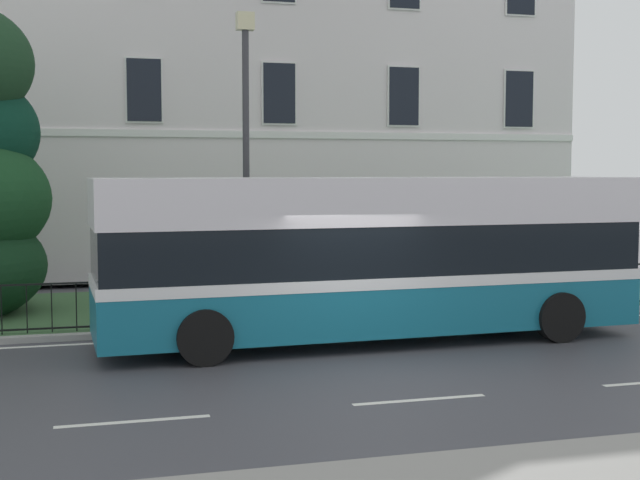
% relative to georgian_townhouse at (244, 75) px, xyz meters
% --- Properties ---
extents(ground_plane, '(60.00, 56.00, 0.18)m').
position_rel_georgian_townhouse_xyz_m(ground_plane, '(-1.07, -15.90, -6.58)').
color(ground_plane, '#424248').
extents(georgian_townhouse, '(19.57, 10.93, 12.84)m').
position_rel_georgian_townhouse_xyz_m(georgian_townhouse, '(0.00, 0.00, 0.00)').
color(georgian_townhouse, silver).
rests_on(georgian_townhouse, ground_plane).
extents(iron_verge_railing, '(17.08, 0.04, 0.97)m').
position_rel_georgian_townhouse_xyz_m(iron_verge_railing, '(0.00, -12.66, -5.94)').
color(iron_verge_railing, black).
rests_on(iron_verge_railing, ground_plane).
extents(single_decker_bus, '(10.43, 2.89, 3.13)m').
position_rel_georgian_townhouse_xyz_m(single_decker_bus, '(-0.32, -14.55, -4.92)').
color(single_decker_bus, '#166883').
rests_on(single_decker_bus, ground_plane).
extents(street_lamp_post, '(0.36, 0.24, 6.38)m').
position_rel_georgian_townhouse_xyz_m(street_lamp_post, '(-2.29, -12.24, -2.77)').
color(street_lamp_post, '#333338').
rests_on(street_lamp_post, ground_plane).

